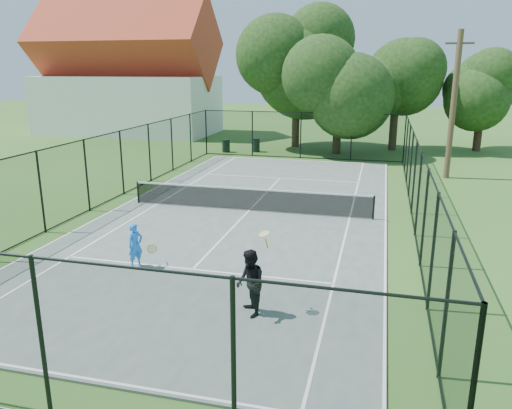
% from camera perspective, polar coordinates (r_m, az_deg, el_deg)
% --- Properties ---
extents(ground, '(120.00, 120.00, 0.00)m').
position_cam_1_polar(ground, '(20.63, -0.80, -0.86)').
color(ground, '#335C1F').
extents(tennis_court, '(11.00, 24.00, 0.06)m').
position_cam_1_polar(tennis_court, '(20.62, -0.80, -0.78)').
color(tennis_court, '#4E5B56').
rests_on(tennis_court, ground).
extents(tennis_net, '(10.08, 0.08, 0.95)m').
position_cam_1_polar(tennis_net, '(20.48, -0.80, 0.69)').
color(tennis_net, black).
rests_on(tennis_net, tennis_court).
extents(fence, '(13.10, 26.10, 3.00)m').
position_cam_1_polar(fence, '(20.26, -0.81, 3.21)').
color(fence, black).
rests_on(fence, ground).
extents(tree_near_left, '(7.21, 7.21, 9.41)m').
position_cam_1_polar(tree_near_left, '(37.47, 4.69, 15.40)').
color(tree_near_left, '#332114').
rests_on(tree_near_left, ground).
extents(tree_near_mid, '(5.79, 5.79, 7.57)m').
position_cam_1_polar(tree_near_mid, '(34.81, 9.47, 13.39)').
color(tree_near_mid, '#332114').
rests_on(tree_near_mid, ground).
extents(tree_near_right, '(5.49, 5.49, 7.58)m').
position_cam_1_polar(tree_near_right, '(37.17, 15.79, 13.39)').
color(tree_near_right, '#332114').
rests_on(tree_near_right, ground).
extents(tree_far_right, '(4.91, 4.91, 6.49)m').
position_cam_1_polar(tree_far_right, '(38.86, 24.49, 11.49)').
color(tree_far_right, '#332114').
rests_on(tree_far_right, ground).
extents(building, '(15.30, 8.15, 11.87)m').
position_cam_1_polar(building, '(46.71, -14.52, 13.93)').
color(building, silver).
rests_on(building, ground).
extents(trash_bin_left, '(0.58, 0.58, 0.89)m').
position_cam_1_polar(trash_bin_left, '(35.29, -3.45, 6.73)').
color(trash_bin_left, black).
rests_on(trash_bin_left, ground).
extents(trash_bin_right, '(0.58, 0.58, 0.97)m').
position_cam_1_polar(trash_bin_right, '(35.34, -0.01, 6.83)').
color(trash_bin_right, black).
rests_on(trash_bin_right, ground).
extents(utility_pole, '(1.40, 0.30, 7.63)m').
position_cam_1_polar(utility_pole, '(28.40, 21.63, 10.53)').
color(utility_pole, '#4C3823').
rests_on(utility_pole, ground).
extents(player_blue, '(0.84, 0.58, 1.34)m').
position_cam_1_polar(player_blue, '(15.13, -13.60, -4.57)').
color(player_blue, '#1B79EB').
rests_on(player_blue, tennis_court).
extents(player_black, '(0.93, 1.10, 2.02)m').
position_cam_1_polar(player_black, '(11.91, -0.67, -8.97)').
color(player_black, black).
rests_on(player_black, tennis_court).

